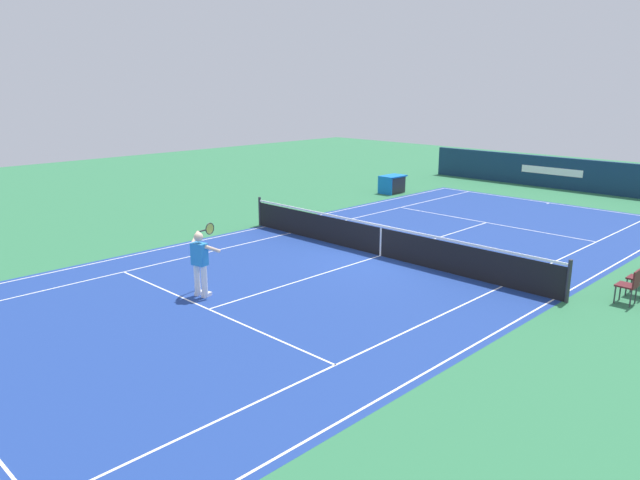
{
  "coord_description": "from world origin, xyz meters",
  "views": [
    {
      "loc": [
        13.95,
        11.18,
        5.15
      ],
      "look_at": [
        2.4,
        -0.26,
        0.9
      ],
      "focal_mm": 33.62,
      "sensor_mm": 36.0,
      "label": 1
    }
  ],
  "objects": [
    {
      "name": "ground_plane",
      "position": [
        0.0,
        0.0,
        0.0
      ],
      "size": [
        60.0,
        60.0,
        0.0
      ],
      "primitive_type": "plane",
      "color": "#2D7247"
    },
    {
      "name": "tennis_player_near",
      "position": [
        5.97,
        -0.89,
        0.93
      ],
      "size": [
        1.0,
        0.85,
        1.7
      ],
      "color": "white",
      "rests_on": "ground_plane"
    },
    {
      "name": "tennis_ball",
      "position": [
        -0.68,
        0.02,
        0.03
      ],
      "size": [
        0.07,
        0.07,
        0.07
      ],
      "primitive_type": "sphere",
      "color": "#CCE01E",
      "rests_on": "ground_plane"
    },
    {
      "name": "stadium_barrier",
      "position": [
        -15.9,
        -0.0,
        0.79
      ],
      "size": [
        0.26,
        17.0,
        1.57
      ],
      "color": "#112D4C",
      "rests_on": "ground_plane"
    },
    {
      "name": "spectator_chair_5",
      "position": [
        -0.91,
        6.91,
        0.52
      ],
      "size": [
        0.44,
        0.44,
        0.88
      ],
      "color": "#38383D",
      "rests_on": "ground_plane"
    },
    {
      "name": "tennis_net",
      "position": [
        0.0,
        0.0,
        0.49
      ],
      "size": [
        0.1,
        11.7,
        1.08
      ],
      "color": "#2D2D33",
      "rests_on": "ground_plane"
    },
    {
      "name": "equipment_cart_tarped",
      "position": [
        -8.96,
        -6.57,
        0.44
      ],
      "size": [
        1.25,
        0.84,
        0.85
      ],
      "color": "#2D2D33",
      "rests_on": "ground_plane"
    },
    {
      "name": "court_slab",
      "position": [
        0.0,
        0.0,
        0.0
      ],
      "size": [
        24.2,
        11.4,
        0.0
      ],
      "primitive_type": "cube",
      "color": "navy",
      "rests_on": "ground_plane"
    },
    {
      "name": "court_line_markings",
      "position": [
        0.0,
        0.0,
        0.0
      ],
      "size": [
        23.85,
        11.05,
        0.01
      ],
      "color": "white",
      "rests_on": "ground_plane"
    }
  ]
}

